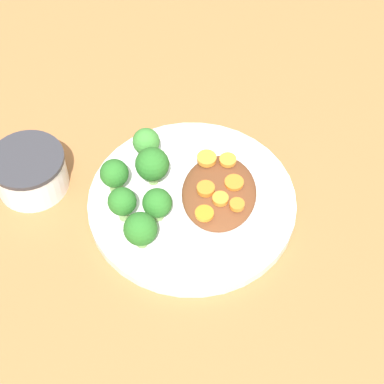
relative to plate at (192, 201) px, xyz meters
The scene contains 17 objects.
ground_plane 0.01m from the plate, ahead, with size 4.00×4.00×0.00m, color #9E6638.
plate is the anchor object (origin of this frame).
dip_bowl 0.21m from the plate, 93.35° to the right, with size 0.10×0.10×0.05m.
stew_mound 0.04m from the plate, 100.31° to the left, with size 0.12×0.10×0.02m, color brown.
broccoli_floret_0 0.07m from the plate, 113.32° to the right, with size 0.04×0.04×0.06m.
broccoli_floret_1 0.10m from the plate, 35.91° to the right, with size 0.04×0.04×0.05m.
broccoli_floret_2 0.11m from the plate, 93.71° to the right, with size 0.04×0.04×0.05m.
broccoli_floret_3 0.10m from the plate, 133.82° to the right, with size 0.04×0.04×0.05m.
broccoli_floret_4 0.06m from the plate, 50.35° to the right, with size 0.04×0.04×0.05m.
broccoli_floret_5 0.10m from the plate, 65.18° to the right, with size 0.04×0.04×0.05m.
carrot_slice_0 0.07m from the plate, 140.37° to the left, with size 0.02×0.02×0.01m, color orange.
carrot_slice_1 0.06m from the plate, 105.45° to the left, with size 0.02×0.02×0.00m, color orange.
carrot_slice_2 0.07m from the plate, 70.70° to the left, with size 0.02×0.02×0.01m, color orange.
carrot_slice_3 0.06m from the plate, 164.16° to the left, with size 0.03×0.03×0.01m, color orange.
carrot_slice_4 0.03m from the plate, 104.57° to the left, with size 0.02×0.02×0.01m, color orange.
carrot_slice_5 0.05m from the plate, 27.27° to the left, with size 0.02×0.02×0.00m, color orange.
carrot_slice_6 0.05m from the plate, 69.73° to the left, with size 0.02×0.02×0.01m, color orange.
Camera 1 is at (0.48, 0.05, 0.68)m, focal length 60.00 mm.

